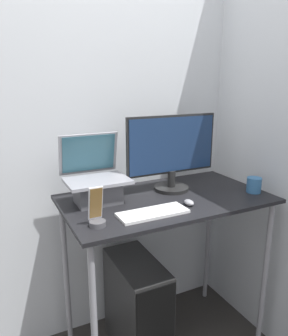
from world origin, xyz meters
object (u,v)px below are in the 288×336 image
at_px(mouse, 189,203).
at_px(cell_phone, 97,215).
at_px(keyboard, 153,213).
at_px(laptop, 96,184).
at_px(monitor, 172,153).
at_px(computer_tower, 137,307).

relative_size(mouse, cell_phone, 0.36).
xyz_separation_m(keyboard, mouse, (0.22, 0.02, 0.01)).
relative_size(laptop, monitor, 0.62).
distance_m(monitor, mouse, 0.32).
relative_size(laptop, computer_tower, 0.59).
height_order(mouse, computer_tower, mouse).
bearing_deg(mouse, monitor, 79.86).
bearing_deg(computer_tower, cell_phone, -143.55).
bearing_deg(monitor, keyboard, -133.93).
distance_m(mouse, computer_tower, 0.74).
xyz_separation_m(keyboard, computer_tower, (0.01, 0.21, -0.67)).
distance_m(laptop, monitor, 0.46).
bearing_deg(keyboard, mouse, 5.55).
relative_size(keyboard, mouse, 5.22).
xyz_separation_m(cell_phone, computer_tower, (0.29, 0.21, -0.72)).
xyz_separation_m(laptop, mouse, (0.40, -0.26, -0.08)).
bearing_deg(computer_tower, mouse, -42.01).
height_order(laptop, monitor, monitor).
bearing_deg(laptop, cell_phone, -108.23).
bearing_deg(cell_phone, monitor, 27.09).
distance_m(monitor, keyboard, 0.43).
distance_m(laptop, mouse, 0.48).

